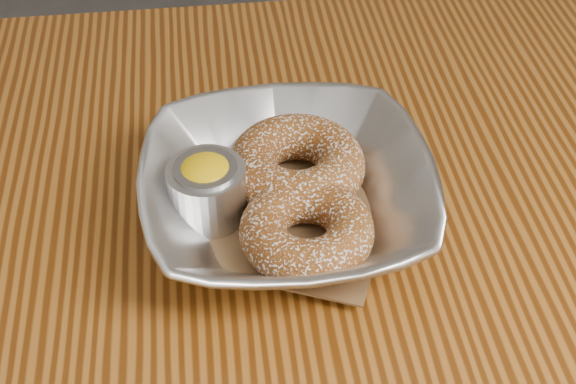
{
  "coord_description": "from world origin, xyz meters",
  "views": [
    {
      "loc": [
        -0.08,
        -0.35,
        1.18
      ],
      "look_at": [
        -0.02,
        0.07,
        0.78
      ],
      "focal_mm": 50.0,
      "sensor_mm": 36.0,
      "label": 1
    }
  ],
  "objects": [
    {
      "name": "donut_front",
      "position": [
        -0.02,
        0.04,
        0.78
      ],
      "size": [
        0.1,
        0.1,
        0.03
      ],
      "primitive_type": "torus",
      "rotation": [
        0.0,
        0.0,
        0.09
      ],
      "color": "brown",
      "rests_on": "parchment"
    },
    {
      "name": "parchment",
      "position": [
        -0.02,
        0.07,
        0.76
      ],
      "size": [
        0.19,
        0.19,
        0.0
      ],
      "primitive_type": "cube",
      "rotation": [
        0.0,
        0.0,
        1.17
      ],
      "color": "brown",
      "rests_on": "table"
    },
    {
      "name": "serving_bowl",
      "position": [
        -0.02,
        0.07,
        0.78
      ],
      "size": [
        0.21,
        0.21,
        0.05
      ],
      "primitive_type": "imported",
      "color": "silver",
      "rests_on": "table"
    },
    {
      "name": "table",
      "position": [
        0.0,
        0.0,
        0.65
      ],
      "size": [
        1.2,
        0.8,
        0.75
      ],
      "color": "brown",
      "rests_on": "ground_plane"
    },
    {
      "name": "donut_back",
      "position": [
        -0.01,
        0.11,
        0.78
      ],
      "size": [
        0.11,
        0.11,
        0.04
      ],
      "primitive_type": "torus",
      "rotation": [
        0.0,
        0.0,
        0.02
      ],
      "color": "brown",
      "rests_on": "parchment"
    },
    {
      "name": "ramekin",
      "position": [
        -0.08,
        0.08,
        0.78
      ],
      "size": [
        0.06,
        0.06,
        0.05
      ],
      "color": "silver",
      "rests_on": "table"
    }
  ]
}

